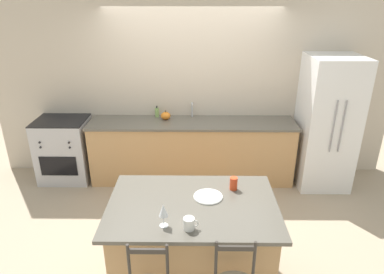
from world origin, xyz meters
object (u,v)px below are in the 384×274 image
(wine_glass, at_px, (163,211))
(pumpkin_decoration, at_px, (166,116))
(dinner_plate, at_px, (208,196))
(refrigerator, at_px, (326,123))
(oven_range, at_px, (65,149))
(tumbler_cup, at_px, (234,183))
(coffee_mug, at_px, (189,224))
(soap_bottle, at_px, (157,112))

(wine_glass, xyz_separation_m, pumpkin_decoration, (-0.19, 2.51, -0.09))
(dinner_plate, bearing_deg, refrigerator, 47.41)
(refrigerator, relative_size, oven_range, 1.99)
(refrigerator, distance_m, pumpkin_decoration, 2.32)
(refrigerator, height_order, wine_glass, refrigerator)
(tumbler_cup, relative_size, pumpkin_decoration, 0.88)
(refrigerator, bearing_deg, pumpkin_decoration, 175.56)
(refrigerator, distance_m, coffee_mug, 3.05)
(oven_range, bearing_deg, dinner_plate, -43.41)
(pumpkin_decoration, bearing_deg, soap_bottle, 141.59)
(soap_bottle, bearing_deg, wine_glass, -82.88)
(oven_range, xyz_separation_m, wine_glass, (1.72, -2.40, 0.60))
(dinner_plate, bearing_deg, soap_bottle, 107.66)
(dinner_plate, distance_m, pumpkin_decoration, 2.16)
(oven_range, relative_size, dinner_plate, 3.56)
(coffee_mug, bearing_deg, tumbler_cup, 55.45)
(refrigerator, bearing_deg, tumbler_cup, -130.48)
(tumbler_cup, bearing_deg, pumpkin_decoration, 112.53)
(oven_range, distance_m, tumbler_cup, 3.03)
(wine_glass, relative_size, soap_bottle, 1.20)
(oven_range, distance_m, dinner_plate, 2.92)
(oven_range, bearing_deg, tumbler_cup, -38.16)
(wine_glass, xyz_separation_m, coffee_mug, (0.21, -0.04, -0.09))
(refrigerator, xyz_separation_m, coffee_mug, (-1.92, -2.37, 0.03))
(refrigerator, relative_size, soap_bottle, 11.13)
(dinner_plate, relative_size, soap_bottle, 1.57)
(oven_range, distance_m, pumpkin_decoration, 1.62)
(tumbler_cup, xyz_separation_m, soap_bottle, (-0.95, 2.06, 0.01))
(pumpkin_decoration, distance_m, soap_bottle, 0.18)
(tumbler_cup, bearing_deg, wine_glass, -137.69)
(refrigerator, bearing_deg, soap_bottle, 173.27)
(refrigerator, height_order, oven_range, refrigerator)
(refrigerator, xyz_separation_m, pumpkin_decoration, (-2.32, 0.18, 0.04))
(dinner_plate, relative_size, coffee_mug, 2.14)
(oven_range, bearing_deg, wine_glass, -54.36)
(soap_bottle, bearing_deg, pumpkin_decoration, -38.41)
(refrigerator, xyz_separation_m, tumbler_cup, (-1.51, -1.77, 0.05))
(wine_glass, bearing_deg, soap_bottle, 97.12)
(oven_range, bearing_deg, pumpkin_decoration, 3.94)
(oven_range, bearing_deg, soap_bottle, 8.78)
(wine_glass, xyz_separation_m, soap_bottle, (-0.33, 2.62, -0.08))
(wine_glass, distance_m, coffee_mug, 0.23)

